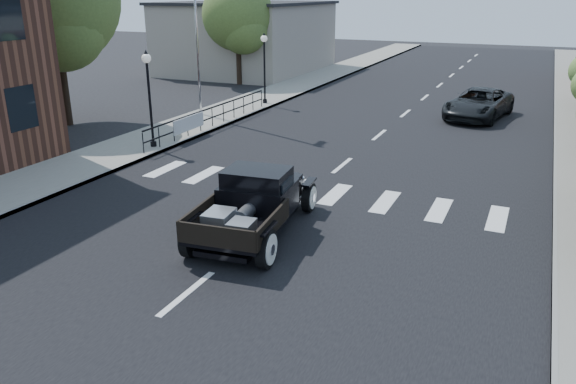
% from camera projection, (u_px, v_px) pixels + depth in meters
% --- Properties ---
extents(ground, '(120.00, 120.00, 0.00)m').
position_uv_depth(ground, '(253.00, 240.00, 14.37)').
color(ground, black).
rests_on(ground, ground).
extents(road, '(14.00, 80.00, 0.02)m').
position_uv_depth(road, '(396.00, 121.00, 27.24)').
color(road, black).
rests_on(road, ground).
extents(road_markings, '(12.00, 60.00, 0.06)m').
position_uv_depth(road_markings, '(366.00, 146.00, 22.95)').
color(road_markings, silver).
rests_on(road_markings, ground).
extents(sidewalk_left, '(3.00, 80.00, 0.15)m').
position_uv_depth(sidewalk_left, '(242.00, 106.00, 30.49)').
color(sidewalk_left, '#99978B').
rests_on(sidewalk_left, ground).
extents(low_building_left, '(10.00, 12.00, 5.00)m').
position_uv_depth(low_building_left, '(248.00, 38.00, 43.33)').
color(low_building_left, '#A89B8D').
rests_on(low_building_left, ground).
extents(railing, '(0.08, 10.00, 1.00)m').
position_uv_depth(railing, '(212.00, 115.00, 25.54)').
color(railing, black).
rests_on(railing, sidewalk_left).
extents(banner, '(0.04, 2.20, 0.60)m').
position_uv_depth(banner, '(189.00, 129.00, 23.87)').
color(banner, silver).
rests_on(banner, sidewalk_left).
extents(lamp_post_b, '(0.36, 0.36, 3.74)m').
position_uv_depth(lamp_post_b, '(150.00, 100.00, 21.76)').
color(lamp_post_b, black).
rests_on(lamp_post_b, sidewalk_left).
extents(lamp_post_c, '(0.36, 0.36, 3.74)m').
position_uv_depth(lamp_post_c, '(264.00, 69.00, 30.34)').
color(lamp_post_c, black).
rests_on(lamp_post_c, sidewalk_left).
extents(big_tree_near, '(5.86, 5.86, 8.60)m').
position_uv_depth(big_tree_near, '(57.00, 31.00, 25.17)').
color(big_tree_near, '#495F29').
rests_on(big_tree_near, ground).
extents(big_tree_far, '(4.64, 4.64, 6.82)m').
position_uv_depth(big_tree_far, '(238.00, 32.00, 36.91)').
color(big_tree_far, '#495F29').
rests_on(big_tree_far, ground).
extents(hotrod_pickup, '(2.85, 5.22, 1.73)m').
position_uv_depth(hotrod_pickup, '(254.00, 202.00, 14.47)').
color(hotrod_pickup, black).
rests_on(hotrod_pickup, ground).
extents(second_car, '(3.25, 5.51, 1.44)m').
position_uv_depth(second_car, '(479.00, 104.00, 27.72)').
color(second_car, black).
rests_on(second_car, ground).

